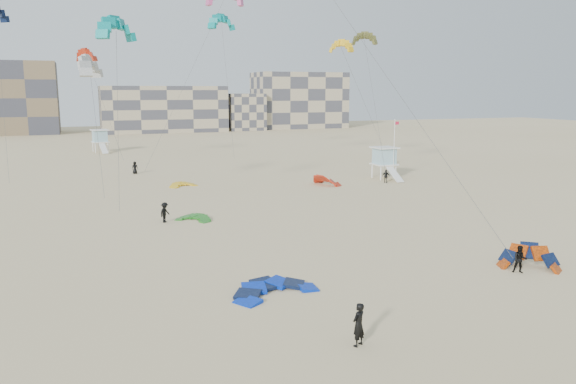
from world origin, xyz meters
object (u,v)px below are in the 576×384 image
object	(u,v)px
kite_ground_orange	(529,268)
lifeguard_tower_near	(384,163)
kite_ground_blue	(274,293)
kitesurfer_main	(358,325)

from	to	relation	value
kite_ground_orange	lifeguard_tower_near	world-z (taller)	lifeguard_tower_near
kite_ground_blue	lifeguard_tower_near	size ratio (longest dim) A/B	0.85
kite_ground_blue	lifeguard_tower_near	bearing A→B (deg)	38.12
kitesurfer_main	kite_ground_orange	bearing A→B (deg)	172.76
kite_ground_orange	kitesurfer_main	world-z (taller)	kitesurfer_main
lifeguard_tower_near	kite_ground_orange	bearing A→B (deg)	-106.64
kite_ground_blue	kite_ground_orange	size ratio (longest dim) A/B	1.29
kite_ground_blue	kitesurfer_main	bearing A→B (deg)	-93.67
lifeguard_tower_near	kitesurfer_main	bearing A→B (deg)	-122.15
kite_ground_orange	lifeguard_tower_near	size ratio (longest dim) A/B	0.66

